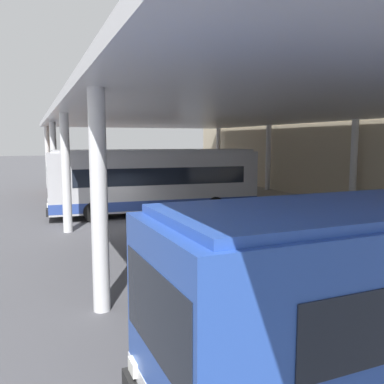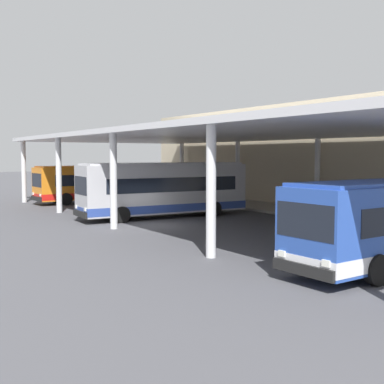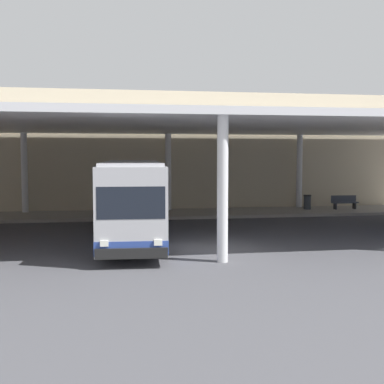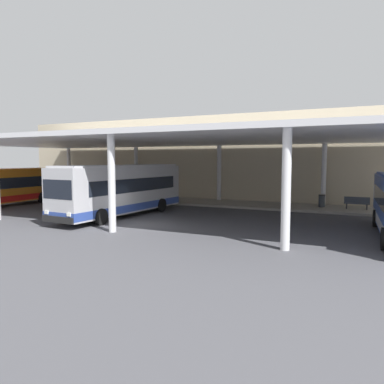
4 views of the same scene
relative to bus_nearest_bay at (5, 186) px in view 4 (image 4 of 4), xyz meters
The scene contains 8 objects.
ground_plane 15.79m from the bus_nearest_bay, 10.46° to the right, with size 200.00×200.00×0.00m, color #47474C.
platform_kerb 17.89m from the bus_nearest_bay, 29.96° to the left, with size 42.00×4.50×0.18m, color gray.
station_building_facade 19.80m from the bus_nearest_bay, 38.20° to the left, with size 48.00×1.60×8.19m, color #C1B293.
canopy_shelter 16.08m from the bus_nearest_bay, ahead, with size 40.00×17.00×5.55m.
bus_nearest_bay is the anchor object (origin of this frame).
bus_second_bay 12.48m from the bus_nearest_bay, ahead, with size 3.19×11.46×3.57m.
bench_waiting 28.73m from the bus_nearest_bay, 18.20° to the left, with size 1.80×0.45×0.92m.
trash_bin 26.42m from the bus_nearest_bay, 20.49° to the left, with size 0.52×0.52×0.98m.
Camera 4 is at (12.23, -18.21, 3.89)m, focal length 33.92 mm.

